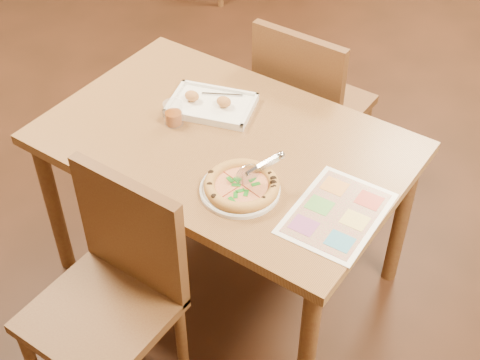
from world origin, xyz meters
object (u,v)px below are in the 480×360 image
Objects in this scene: pizza_cutter at (259,168)px; chair_near at (116,273)px; chair_far at (306,95)px; dining_table at (225,157)px; plate at (240,190)px; glass_tumbler at (173,115)px; pizza at (242,186)px; appetizer_tray at (211,105)px; menu at (337,213)px.

chair_near is at bearing -175.15° from pizza_cutter.
dining_table is at bearing 90.00° from chair_far.
glass_tumbler is (-0.41, 0.17, 0.03)m from plate.
pizza is 2.79× the size of glass_tumbler.
pizza_cutter is 0.38× the size of appetizer_tray.
appetizer_tray reaches higher than pizza.
appetizer_tray reaches higher than dining_table.
chair_far is 0.69m from glass_tumbler.
plate is 0.10m from pizza_cutter.
chair_far reaches higher than pizza_cutter.
glass_tumbler is (-0.21, -0.63, 0.19)m from chair_far.
menu is (0.31, 0.09, -0.02)m from pizza.
glass_tumbler is 0.24× the size of menu.
chair_near reaches higher than dining_table.
plate is 0.02m from pizza.
pizza_cutter is (0.24, -0.75, 0.24)m from chair_far.
glass_tumbler is 0.73m from menu.
menu is (0.67, -0.23, -0.01)m from appetizer_tray.
dining_table is 5.20× the size of pizza.
dining_table is 3.48× the size of menu.
appetizer_tray reaches higher than menu.
chair_near is 0.76m from appetizer_tray.
chair_far is at bearing 50.98° from pizza_cutter.
menu is (0.31, 0.09, -0.00)m from plate.
pizza_cutter reaches higher than appetizer_tray.
glass_tumbler is (-0.06, -0.16, 0.03)m from appetizer_tray.
chair_far is at bearing 104.74° from pizza.
chair_near reaches higher than plate.
chair_near is 1.29× the size of appetizer_tray.
pizza_cutter is at bearing -171.40° from menu.
plate is 0.44m from glass_tumbler.
pizza_cutter is 0.48m from appetizer_tray.
chair_far reaches higher than appetizer_tray.
chair_near is 1.20m from chair_far.
menu reaches higher than dining_table.
pizza_cutter reaches higher than glass_tumbler.
pizza_cutter is at bearing -34.53° from appetizer_tray.
pizza_cutter is (0.04, 0.05, 0.08)m from plate.
appetizer_tray is 0.17m from glass_tumbler.
chair_far is at bearing 90.00° from dining_table.
chair_near is at bearing -90.00° from dining_table.
menu is at bearing -19.02° from appetizer_tray.
pizza_cutter is 0.29m from menu.
pizza is (0.21, 0.41, 0.18)m from chair_near.
glass_tumbler reaches higher than plate.
pizza is at bearing -21.39° from glass_tumbler.
pizza_cutter reaches higher than menu.
chair_far is 0.89m from menu.
chair_near is at bearing -70.05° from glass_tumbler.
appetizer_tray is (-0.15, 0.13, 0.10)m from dining_table.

